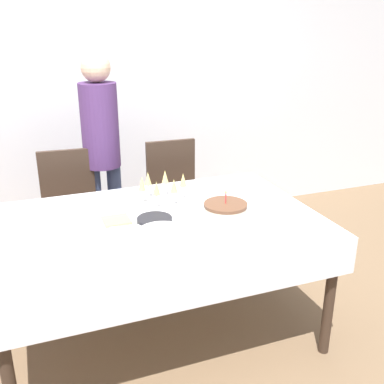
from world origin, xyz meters
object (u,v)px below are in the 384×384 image
Objects in this scene: plate_stack_dessert at (155,221)px; person_standing at (101,141)px; birthday_cake at (225,212)px; champagne_tray at (162,192)px; dining_chair_far_left at (71,210)px; plate_stack_main at (162,237)px; dining_chair_far_right at (175,196)px.

plate_stack_dessert is 0.12× the size of person_standing.
birthday_cake is 0.47m from champagne_tray.
dining_chair_far_left is 2.57× the size of champagne_tray.
plate_stack_main is 1.35× the size of plate_stack_dessert.
dining_chair_far_left is 0.89m from champagne_tray.
champagne_tray is (-0.26, 0.39, 0.02)m from birthday_cake.
person_standing is (-0.53, 0.16, 0.46)m from dining_chair_far_right.
dining_chair_far_right reaches higher than champagne_tray.
dining_chair_far_right is 3.87× the size of birthday_cake.
person_standing is at bearing 105.18° from champagne_tray.
birthday_cake is 1.31m from person_standing.
plate_stack_main is 0.16× the size of person_standing.
dining_chair_far_left is at bearing 111.58° from plate_stack_dessert.
dining_chair_far_right is 0.59× the size of person_standing.
dining_chair_far_right is 1.31m from plate_stack_main.
dining_chair_far_left is at bearing 126.32° from birthday_cake.
person_standing is at bearing 29.82° from dining_chair_far_left.
dining_chair_far_left is 4.84× the size of plate_stack_dessert.
champagne_tray is 1.39× the size of plate_stack_main.
plate_stack_dessert is (-0.44, -0.95, 0.26)m from dining_chair_far_right.
champagne_tray is at bearing 73.31° from plate_stack_main.
champagne_tray is at bearing -52.43° from dining_chair_far_left.
dining_chair_far_left reaches higher than champagne_tray.
birthday_cake is at bearing -13.45° from plate_stack_dessert.
champagne_tray reaches higher than plate_stack_dessert.
birthday_cake reaches higher than plate_stack_main.
dining_chair_far_right is 0.79m from champagne_tray.
plate_stack_main is 0.25m from plate_stack_dessert.
birthday_cake is (0.77, -1.05, 0.29)m from dining_chair_far_left.
dining_chair_far_left and dining_chair_far_right have the same top height.
champagne_tray is at bearing -74.82° from person_standing.
dining_chair_far_left is 1.06m from plate_stack_dessert.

